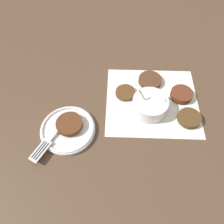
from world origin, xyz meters
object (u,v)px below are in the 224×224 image
Objects in this scene: serving_plate at (68,129)px; fork at (49,140)px; fritter_on_plate at (69,124)px; sauce_bowl at (150,105)px.

serving_plate is 0.07m from fork.
fritter_on_plate is at bearing 56.41° from serving_plate.
sauce_bowl is 0.28m from serving_plate.
serving_plate is (-0.27, -0.08, -0.02)m from sauce_bowl.
fork is (-0.05, -0.04, 0.01)m from serving_plate.
fritter_on_plate reaches higher than fork.
fork reaches higher than serving_plate.
sauce_bowl is 0.70× the size of fork.
fritter_on_plate is (0.01, 0.01, 0.02)m from serving_plate.
sauce_bowl reaches higher than fritter_on_plate.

